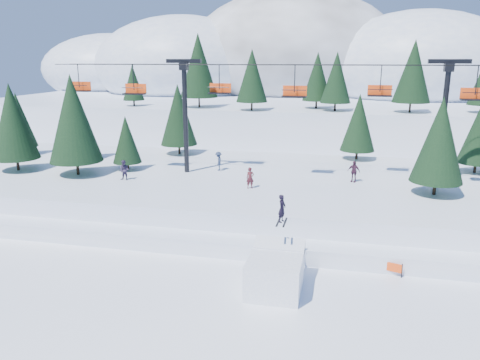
% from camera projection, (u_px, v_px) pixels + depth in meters
% --- Properties ---
extents(ground, '(160.00, 160.00, 0.00)m').
position_uv_depth(ground, '(238.00, 300.00, 25.62)').
color(ground, white).
rests_on(ground, ground).
extents(mid_shelf, '(70.00, 22.00, 2.50)m').
position_uv_depth(mid_shelf, '(282.00, 190.00, 42.31)').
color(mid_shelf, white).
rests_on(mid_shelf, ground).
extents(berm, '(70.00, 6.00, 1.10)m').
position_uv_depth(berm, '(263.00, 238.00, 33.04)').
color(berm, white).
rests_on(berm, ground).
extents(mountain_ridge, '(119.00, 60.09, 26.46)m').
position_uv_depth(mountain_ridge, '(294.00, 75.00, 93.57)').
color(mountain_ridge, white).
rests_on(mountain_ridge, ground).
extents(jump_kicker, '(3.00, 4.28, 5.22)m').
position_uv_depth(jump_kicker, '(276.00, 271.00, 26.52)').
color(jump_kicker, white).
rests_on(jump_kicker, ground).
extents(chairlift, '(46.18, 3.21, 10.28)m').
position_uv_depth(chairlift, '(292.00, 100.00, 40.17)').
color(chairlift, black).
rests_on(chairlift, mid_shelf).
extents(conifer_stand, '(61.89, 16.50, 9.69)m').
position_uv_depth(conifer_stand, '(315.00, 125.00, 41.40)').
color(conifer_stand, black).
rests_on(conifer_stand, mid_shelf).
extents(distant_skiers, '(26.76, 7.50, 1.85)m').
position_uv_depth(distant_skiers, '(253.00, 168.00, 41.53)').
color(distant_skiers, '#26334D').
rests_on(distant_skiers, mid_shelf).
extents(banner_near, '(2.71, 0.96, 0.90)m').
position_uv_depth(banner_near, '(379.00, 264.00, 28.76)').
color(banner_near, black).
rests_on(banner_near, ground).
extents(banner_far, '(2.81, 0.59, 0.90)m').
position_uv_depth(banner_far, '(429.00, 265.00, 28.73)').
color(banner_far, black).
rests_on(banner_far, ground).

